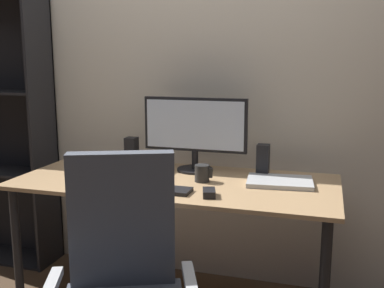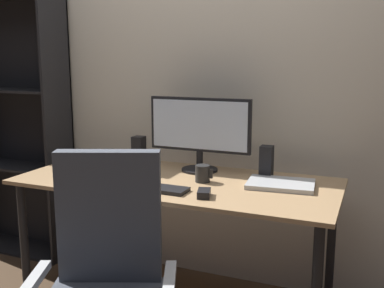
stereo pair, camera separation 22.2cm
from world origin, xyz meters
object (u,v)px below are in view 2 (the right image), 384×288
object	(u,v)px
keyboard	(158,188)
laptop	(281,184)
mouse	(204,193)
bookshelf	(17,129)
desk	(176,195)
monitor	(200,129)
coffee_mug	(203,174)
speaker_left	(139,151)
speaker_right	(266,162)

from	to	relation	value
keyboard	laptop	size ratio (longest dim) A/B	0.91
mouse	bookshelf	world-z (taller)	bookshelf
desk	monitor	world-z (taller)	monitor
coffee_mug	speaker_left	distance (m)	0.52
mouse	laptop	world-z (taller)	mouse
desk	monitor	bearing A→B (deg)	78.81
laptop	desk	bearing A→B (deg)	-176.67
monitor	keyboard	world-z (taller)	monitor
mouse	coffee_mug	world-z (taller)	coffee_mug
desk	mouse	xyz separation A→B (m)	(0.24, -0.22, 0.10)
desk	keyboard	xyz separation A→B (m)	(0.00, -0.21, 0.09)
desk	coffee_mug	world-z (taller)	coffee_mug
speaker_right	desk	bearing A→B (deg)	-153.59
speaker_right	monitor	bearing A→B (deg)	178.80
laptop	monitor	bearing A→B (deg)	158.79
monitor	speaker_left	bearing A→B (deg)	-178.80
keyboard	coffee_mug	distance (m)	0.26
keyboard	speaker_left	world-z (taller)	speaker_left
mouse	coffee_mug	distance (m)	0.25
monitor	keyboard	bearing A→B (deg)	-95.72
desk	keyboard	world-z (taller)	keyboard
mouse	speaker_left	bearing A→B (deg)	126.84
monitor	coffee_mug	distance (m)	0.30
keyboard	speaker_right	bearing A→B (deg)	45.91
keyboard	coffee_mug	world-z (taller)	coffee_mug
coffee_mug	speaker_left	xyz separation A→B (m)	(-0.48, 0.20, 0.04)
mouse	coffee_mug	bearing A→B (deg)	96.30
laptop	speaker_right	world-z (taller)	speaker_right
keyboard	bookshelf	size ratio (longest dim) A/B	0.17
keyboard	mouse	xyz separation A→B (m)	(0.24, -0.01, 0.01)
coffee_mug	laptop	size ratio (longest dim) A/B	0.28
mouse	bookshelf	size ratio (longest dim) A/B	0.05
monitor	bookshelf	size ratio (longest dim) A/B	0.33
desk	keyboard	size ratio (longest dim) A/B	5.64
speaker_right	speaker_left	bearing A→B (deg)	180.00
monitor	speaker_left	distance (m)	0.41
mouse	speaker_right	distance (m)	0.47
desk	speaker_right	size ratio (longest dim) A/B	9.63
speaker_right	bookshelf	world-z (taller)	bookshelf
speaker_right	mouse	bearing A→B (deg)	-112.90
monitor	mouse	xyz separation A→B (m)	(0.20, -0.44, -0.22)
coffee_mug	speaker_right	size ratio (longest dim) A/B	0.53
desk	bookshelf	xyz separation A→B (m)	(-1.39, 0.36, 0.21)
speaker_right	keyboard	bearing A→B (deg)	-135.11
mouse	coffee_mug	size ratio (longest dim) A/B	1.06
keyboard	speaker_left	xyz separation A→B (m)	(-0.33, 0.42, 0.08)
monitor	speaker_left	size ratio (longest dim) A/B	3.39
keyboard	speaker_left	distance (m)	0.54
laptop	speaker_right	size ratio (longest dim) A/B	1.88
monitor	speaker_right	bearing A→B (deg)	-1.20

